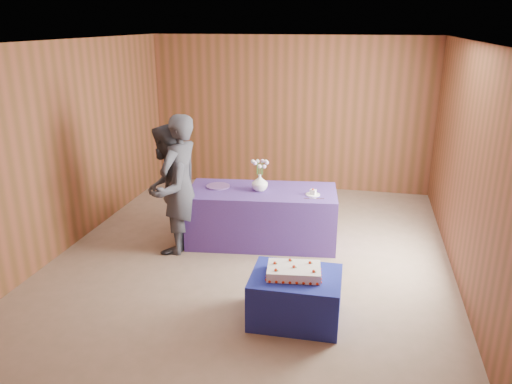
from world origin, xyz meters
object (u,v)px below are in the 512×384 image
(sheet_cake, at_px, (294,271))
(guest_right, at_px, (167,189))
(cake_table, at_px, (295,297))
(serving_table, at_px, (262,216))
(guest_left, at_px, (180,185))
(vase, at_px, (260,183))

(sheet_cake, height_order, guest_right, guest_right)
(guest_right, bearing_deg, cake_table, 53.54)
(sheet_cake, xyz_separation_m, guest_right, (-1.86, 1.32, 0.30))
(serving_table, distance_m, guest_right, 1.35)
(serving_table, relative_size, guest_left, 1.09)
(serving_table, height_order, guest_right, guest_right)
(cake_table, bearing_deg, guest_left, 141.65)
(sheet_cake, bearing_deg, cake_table, 8.97)
(cake_table, relative_size, guest_left, 0.49)
(cake_table, xyz_separation_m, guest_left, (-1.71, 1.32, 0.67))
(sheet_cake, height_order, vase, vase)
(serving_table, distance_m, guest_left, 1.23)
(vase, distance_m, guest_left, 1.07)
(guest_right, bearing_deg, guest_left, 90.73)
(serving_table, xyz_separation_m, vase, (-0.03, -0.02, 0.49))
(guest_left, distance_m, guest_right, 0.19)
(serving_table, xyz_separation_m, sheet_cake, (0.70, -1.82, 0.17))
(serving_table, distance_m, sheet_cake, 1.95)
(vase, distance_m, guest_right, 1.23)
(vase, bearing_deg, serving_table, 32.47)
(vase, xyz_separation_m, guest_left, (-0.95, -0.47, 0.05))
(cake_table, height_order, guest_left, guest_left)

